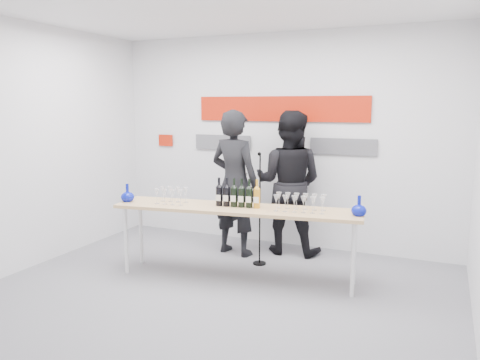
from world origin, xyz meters
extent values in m
plane|color=slate|center=(0.00, 0.00, 0.00)|extent=(5.00, 5.00, 0.00)
cube|color=silver|center=(0.00, 2.00, 1.50)|extent=(5.00, 0.04, 3.00)
cube|color=#B41C07|center=(0.00, 1.97, 1.95)|extent=(2.50, 0.02, 0.35)
cube|color=#59595E|center=(-0.90, 1.97, 1.45)|extent=(0.90, 0.02, 0.22)
cube|color=#59595E|center=(0.90, 1.97, 1.45)|extent=(0.90, 0.02, 0.22)
cube|color=#B41C07|center=(-1.90, 1.97, 1.45)|extent=(0.25, 0.02, 0.18)
cube|color=tan|center=(0.01, 0.44, 0.83)|extent=(2.89, 0.96, 0.04)
cylinder|color=silver|center=(-1.27, 0.07, 0.41)|extent=(0.05, 0.05, 0.81)
cylinder|color=silver|center=(1.35, 0.44, 0.41)|extent=(0.05, 0.05, 0.81)
cylinder|color=silver|center=(-1.32, 0.44, 0.41)|extent=(0.05, 0.05, 0.81)
cylinder|color=silver|center=(1.30, 0.82, 0.41)|extent=(0.05, 0.05, 0.81)
imported|color=black|center=(-0.39, 1.28, 0.97)|extent=(0.78, 0.58, 1.95)
imported|color=black|center=(0.25, 1.64, 0.97)|extent=(0.97, 0.78, 1.93)
cylinder|color=black|center=(0.08, 1.01, 0.01)|extent=(0.17, 0.17, 0.02)
cylinder|color=black|center=(0.08, 1.01, 0.70)|extent=(0.02, 0.02, 1.39)
sphere|color=black|center=(0.08, 0.98, 1.41)|extent=(0.05, 0.05, 0.05)
camera|label=1|loc=(2.15, -4.32, 2.01)|focal=35.00mm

